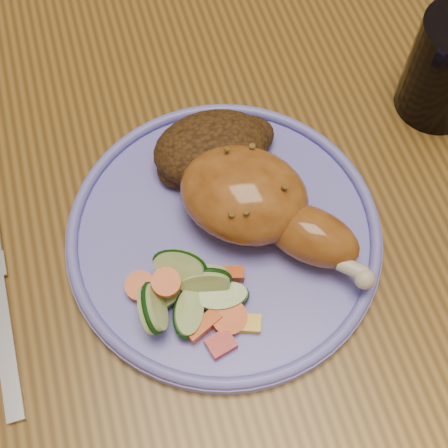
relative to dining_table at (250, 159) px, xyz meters
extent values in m
plane|color=#54391C|center=(0.00, 0.00, -0.67)|extent=(4.00, 4.00, 0.00)
cube|color=brown|center=(0.00, 0.00, 0.06)|extent=(0.90, 1.40, 0.04)
cylinder|color=#4C2D16|center=(-0.18, 0.37, -0.46)|extent=(0.04, 0.04, 0.41)
cylinder|color=#4C2D16|center=(-0.18, 0.73, -0.46)|extent=(0.04, 0.04, 0.41)
cylinder|color=#4C2D16|center=(0.18, 0.37, -0.46)|extent=(0.04, 0.04, 0.41)
cylinder|color=#726EDB|center=(-0.06, -0.12, 0.09)|extent=(0.27, 0.27, 0.01)
torus|color=#726EDB|center=(-0.06, -0.12, 0.10)|extent=(0.27, 0.27, 0.01)
ellipsoid|color=#A35D22|center=(-0.04, -0.11, 0.12)|extent=(0.14, 0.14, 0.06)
ellipsoid|color=#A35D22|center=(0.00, -0.16, 0.12)|extent=(0.09, 0.09, 0.04)
sphere|color=beige|center=(0.03, -0.20, 0.12)|extent=(0.02, 0.02, 0.02)
ellipsoid|color=#432910|center=(-0.06, -0.05, 0.11)|extent=(0.10, 0.08, 0.05)
ellipsoid|color=#432910|center=(-0.02, -0.04, 0.11)|extent=(0.05, 0.04, 0.03)
ellipsoid|color=#432910|center=(-0.09, -0.06, 0.10)|extent=(0.04, 0.04, 0.02)
cube|color=#A50A05|center=(-0.09, -0.22, 0.10)|extent=(0.02, 0.02, 0.01)
cube|color=#E5A507|center=(-0.07, -0.21, 0.10)|extent=(0.02, 0.02, 0.01)
cube|color=#FA4708|center=(-0.10, -0.20, 0.10)|extent=(0.03, 0.02, 0.01)
cylinder|color=#FA4708|center=(-0.14, -0.15, 0.10)|extent=(0.02, 0.03, 0.01)
cube|color=#FA4708|center=(-0.07, -0.16, 0.10)|extent=(0.03, 0.02, 0.01)
cylinder|color=#FA4708|center=(-0.12, -0.17, 0.12)|extent=(0.02, 0.02, 0.01)
cylinder|color=#FA4708|center=(-0.08, -0.20, 0.10)|extent=(0.03, 0.03, 0.01)
cylinder|color=#CADE90|center=(-0.13, -0.17, 0.10)|extent=(0.06, 0.06, 0.02)
cylinder|color=#CADE90|center=(-0.11, -0.19, 0.10)|extent=(0.05, 0.05, 0.02)
cylinder|color=#CADE90|center=(-0.14, -0.18, 0.12)|extent=(0.03, 0.04, 0.04)
cylinder|color=#CADE90|center=(-0.08, -0.18, 0.10)|extent=(0.04, 0.04, 0.02)
cylinder|color=#CADE90|center=(-0.11, -0.16, 0.12)|extent=(0.05, 0.05, 0.04)
cylinder|color=#CADE90|center=(-0.09, -0.17, 0.11)|extent=(0.04, 0.03, 0.04)
cylinder|color=#CADE90|center=(-0.12, -0.16, 0.10)|extent=(0.04, 0.05, 0.02)
cube|color=silver|center=(-0.26, -0.17, 0.09)|extent=(0.01, 0.13, 0.00)
camera|label=1|loc=(-0.13, -0.35, 0.57)|focal=50.00mm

